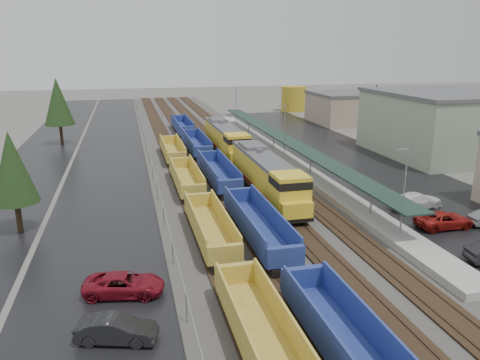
{
  "coord_description": "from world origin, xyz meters",
  "views": [
    {
      "loc": [
        -12.19,
        -12.28,
        15.75
      ],
      "look_at": [
        -0.77,
        34.61,
        2.0
      ],
      "focal_mm": 35.0,
      "sensor_mm": 36.0,
      "label": 1
    }
  ],
  "objects_px": {
    "locomotive_lead": "(267,176)",
    "parked_car_east_c": "(417,201)",
    "locomotive_trail": "(226,139)",
    "well_string_blue": "(234,195)",
    "well_string_yellow": "(210,228)",
    "storage_tank": "(294,99)",
    "parked_car_west_b": "(116,330)",
    "parked_car_east_b": "(444,220)",
    "parked_car_west_c": "(124,285)"
  },
  "relations": [
    {
      "from": "well_string_blue",
      "to": "parked_car_west_b",
      "type": "relative_size",
      "value": 23.24
    },
    {
      "from": "locomotive_lead",
      "to": "locomotive_trail",
      "type": "height_order",
      "value": "same"
    },
    {
      "from": "locomotive_trail",
      "to": "well_string_yellow",
      "type": "distance_m",
      "value": 32.09
    },
    {
      "from": "well_string_yellow",
      "to": "parked_car_east_b",
      "type": "bearing_deg",
      "value": -5.7
    },
    {
      "from": "locomotive_lead",
      "to": "parked_car_east_c",
      "type": "height_order",
      "value": "locomotive_lead"
    },
    {
      "from": "parked_car_west_c",
      "to": "parked_car_east_c",
      "type": "height_order",
      "value": "parked_car_east_c"
    },
    {
      "from": "well_string_blue",
      "to": "storage_tank",
      "type": "height_order",
      "value": "storage_tank"
    },
    {
      "from": "storage_tank",
      "to": "parked_car_west_c",
      "type": "relative_size",
      "value": 1.19
    },
    {
      "from": "locomotive_trail",
      "to": "parked_car_east_c",
      "type": "bearing_deg",
      "value": -63.79
    },
    {
      "from": "storage_tank",
      "to": "parked_car_west_b",
      "type": "xyz_separation_m",
      "value": [
        -42.82,
        -89.45,
        -2.39
      ]
    },
    {
      "from": "locomotive_lead",
      "to": "parked_car_west_b",
      "type": "xyz_separation_m",
      "value": [
        -15.49,
        -22.67,
        -1.76
      ]
    },
    {
      "from": "locomotive_trail",
      "to": "parked_car_east_b",
      "type": "bearing_deg",
      "value": -68.51
    },
    {
      "from": "storage_tank",
      "to": "parked_car_west_c",
      "type": "distance_m",
      "value": 94.39
    },
    {
      "from": "parked_car_west_b",
      "to": "parked_car_west_c",
      "type": "bearing_deg",
      "value": 11.24
    },
    {
      "from": "locomotive_trail",
      "to": "parked_car_east_c",
      "type": "height_order",
      "value": "locomotive_trail"
    },
    {
      "from": "parked_car_west_b",
      "to": "parked_car_east_b",
      "type": "bearing_deg",
      "value": -53.69
    },
    {
      "from": "storage_tank",
      "to": "parked_car_east_b",
      "type": "distance_m",
      "value": 80.25
    },
    {
      "from": "locomotive_lead",
      "to": "parked_car_east_b",
      "type": "distance_m",
      "value": 17.92
    },
    {
      "from": "parked_car_east_b",
      "to": "parked_car_west_b",
      "type": "bearing_deg",
      "value": 110.07
    },
    {
      "from": "well_string_blue",
      "to": "parked_car_west_b",
      "type": "distance_m",
      "value": 23.84
    },
    {
      "from": "storage_tank",
      "to": "parked_car_west_b",
      "type": "height_order",
      "value": "storage_tank"
    },
    {
      "from": "parked_car_west_c",
      "to": "well_string_blue",
      "type": "bearing_deg",
      "value": -24.15
    },
    {
      "from": "parked_car_east_b",
      "to": "parked_car_east_c",
      "type": "distance_m",
      "value": 5.31
    },
    {
      "from": "locomotive_lead",
      "to": "parked_car_east_c",
      "type": "relative_size",
      "value": 3.68
    },
    {
      "from": "storage_tank",
      "to": "locomotive_trail",
      "type": "bearing_deg",
      "value": -120.83
    },
    {
      "from": "storage_tank",
      "to": "parked_car_east_b",
      "type": "xyz_separation_m",
      "value": [
        -14.27,
        -78.94,
        -2.39
      ]
    },
    {
      "from": "well_string_yellow",
      "to": "parked_car_west_b",
      "type": "xyz_separation_m",
      "value": [
        -7.49,
        -12.62,
        -0.44
      ]
    },
    {
      "from": "storage_tank",
      "to": "parked_car_west_c",
      "type": "xyz_separation_m",
      "value": [
        -42.38,
        -84.3,
        -2.39
      ]
    },
    {
      "from": "locomotive_lead",
      "to": "well_string_blue",
      "type": "height_order",
      "value": "locomotive_lead"
    },
    {
      "from": "well_string_blue",
      "to": "parked_car_east_c",
      "type": "xyz_separation_m",
      "value": [
        17.73,
        -5.1,
        -0.41
      ]
    },
    {
      "from": "parked_car_west_b",
      "to": "storage_tank",
      "type": "bearing_deg",
      "value": -9.49
    },
    {
      "from": "well_string_blue",
      "to": "parked_car_east_b",
      "type": "relative_size",
      "value": 19.65
    },
    {
      "from": "locomotive_trail",
      "to": "well_string_blue",
      "type": "distance_m",
      "value": 23.17
    },
    {
      "from": "well_string_yellow",
      "to": "storage_tank",
      "type": "relative_size",
      "value": 12.09
    },
    {
      "from": "well_string_blue",
      "to": "parked_car_west_b",
      "type": "xyz_separation_m",
      "value": [
        -11.49,
        -20.88,
        -0.49
      ]
    },
    {
      "from": "parked_car_west_b",
      "to": "parked_car_east_b",
      "type": "xyz_separation_m",
      "value": [
        28.54,
        10.51,
        -0.0
      ]
    },
    {
      "from": "locomotive_lead",
      "to": "parked_car_east_c",
      "type": "xyz_separation_m",
      "value": [
        13.73,
        -6.89,
        -1.67
      ]
    },
    {
      "from": "well_string_blue",
      "to": "parked_car_east_c",
      "type": "height_order",
      "value": "well_string_blue"
    },
    {
      "from": "parked_car_east_b",
      "to": "storage_tank",
      "type": "bearing_deg",
      "value": -10.4
    },
    {
      "from": "parked_car_east_b",
      "to": "parked_car_east_c",
      "type": "bearing_deg",
      "value": -7.5
    },
    {
      "from": "parked_car_east_c",
      "to": "well_string_yellow",
      "type": "bearing_deg",
      "value": 86.74
    },
    {
      "from": "parked_car_west_c",
      "to": "well_string_yellow",
      "type": "bearing_deg",
      "value": -32.42
    },
    {
      "from": "parked_car_east_c",
      "to": "locomotive_lead",
      "type": "bearing_deg",
      "value": 51.81
    },
    {
      "from": "well_string_yellow",
      "to": "storage_tank",
      "type": "bearing_deg",
      "value": 65.31
    },
    {
      "from": "storage_tank",
      "to": "parked_car_east_b",
      "type": "bearing_deg",
      "value": -100.25
    },
    {
      "from": "locomotive_lead",
      "to": "well_string_blue",
      "type": "bearing_deg",
      "value": -155.92
    },
    {
      "from": "locomotive_lead",
      "to": "well_string_yellow",
      "type": "xyz_separation_m",
      "value": [
        -8.0,
        -10.05,
        -1.31
      ]
    },
    {
      "from": "locomotive_trail",
      "to": "well_string_blue",
      "type": "bearing_deg",
      "value": -99.96
    },
    {
      "from": "parked_car_east_b",
      "to": "parked_car_east_c",
      "type": "relative_size",
      "value": 0.93
    },
    {
      "from": "well_string_yellow",
      "to": "well_string_blue",
      "type": "xyz_separation_m",
      "value": [
        4.0,
        8.26,
        0.05
      ]
    }
  ]
}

